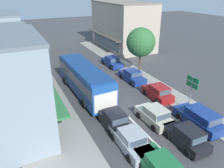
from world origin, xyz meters
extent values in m
plane|color=#3F3F42|center=(0.00, 0.00, 0.00)|extent=(140.00, 140.00, 0.00)
cube|color=silver|center=(0.00, 4.00, 0.00)|extent=(0.20, 28.00, 0.01)
cube|color=gray|center=(-6.80, 6.00, 0.07)|extent=(5.20, 44.00, 0.14)
cube|color=gray|center=(6.20, 6.00, 0.06)|extent=(2.80, 44.00, 0.12)
cube|color=#2D703D|center=(-6.33, 0.75, 2.70)|extent=(1.10, 7.55, 0.20)
cube|color=#425160|center=(-6.75, 0.75, 1.40)|extent=(0.06, 6.56, 1.80)
cube|color=maroon|center=(-6.25, 8.63, 2.70)|extent=(1.10, 6.53, 0.20)
cube|color=#425160|center=(-6.67, 8.63, 1.40)|extent=(0.06, 5.68, 1.80)
cube|color=maroon|center=(-6.50, 16.48, 2.70)|extent=(1.10, 7.35, 0.20)
cube|color=#425160|center=(-6.92, 16.48, 1.40)|extent=(0.06, 6.39, 1.80)
cube|color=#B2A38E|center=(11.50, 21.45, 4.09)|extent=(7.14, 13.68, 8.17)
cube|color=#4C4742|center=(7.48, 21.45, 2.70)|extent=(1.10, 12.59, 0.20)
cube|color=#425160|center=(7.90, 21.45, 1.40)|extent=(0.06, 10.94, 1.80)
cube|color=gray|center=(11.50, 21.45, 8.29)|extent=(7.30, 13.68, 0.24)
cube|color=#1E4C99|center=(-1.99, 5.16, 1.76)|extent=(2.74, 10.85, 2.70)
cube|color=#425160|center=(-1.99, 5.16, 2.16)|extent=(2.77, 10.42, 0.90)
cube|color=beige|center=(-1.87, -0.27, 1.56)|extent=(2.25, 0.11, 1.76)
cube|color=navy|center=(-1.99, 5.16, 3.17)|extent=(2.60, 9.99, 0.12)
cylinder|color=black|center=(-3.32, 8.48, 0.48)|extent=(0.28, 0.97, 0.96)
cylinder|color=black|center=(-0.82, 8.54, 0.48)|extent=(0.28, 0.97, 0.96)
cylinder|color=black|center=(-3.18, 2.16, 0.48)|extent=(0.28, 0.97, 0.96)
cylinder|color=black|center=(-0.68, 2.22, 0.48)|extent=(0.28, 0.97, 0.96)
cube|color=#B7B29E|center=(1.55, -2.81, 0.52)|extent=(1.76, 3.75, 0.76)
cube|color=#B7B29E|center=(1.56, -3.11, 1.22)|extent=(1.58, 1.95, 0.64)
cube|color=#425160|center=(1.53, -2.14, 1.22)|extent=(1.40, 0.10, 0.54)
cube|color=#425160|center=(1.59, -4.08, 1.22)|extent=(1.37, 0.10, 0.51)
cylinder|color=black|center=(0.70, -1.73, 0.31)|extent=(0.20, 0.63, 0.62)
cylinder|color=black|center=(2.34, -1.67, 0.31)|extent=(0.20, 0.63, 0.62)
cylinder|color=black|center=(0.77, -3.95, 0.31)|extent=(0.20, 0.63, 0.62)
cylinder|color=black|center=(2.41, -3.89, 0.31)|extent=(0.20, 0.63, 0.62)
cube|color=#1E6638|center=(-1.64, -8.09, 1.17)|extent=(1.64, 1.87, 0.60)
cube|color=#425160|center=(-1.59, -7.17, 1.17)|extent=(1.44, 0.13, 0.51)
cylinder|color=black|center=(-2.43, -6.69, 0.31)|extent=(0.21, 0.63, 0.62)
cylinder|color=black|center=(-0.71, -6.77, 0.31)|extent=(0.21, 0.63, 0.62)
cube|color=black|center=(1.98, -6.26, 0.52)|extent=(1.71, 3.73, 0.76)
cube|color=black|center=(1.98, -6.56, 1.22)|extent=(1.55, 1.93, 0.64)
cube|color=#425160|center=(2.00, -5.59, 1.22)|extent=(1.40, 0.08, 0.54)
cube|color=#425160|center=(1.96, -7.53, 1.22)|extent=(1.37, 0.08, 0.51)
cylinder|color=black|center=(1.18, -5.14, 0.31)|extent=(0.19, 0.62, 0.62)
cylinder|color=black|center=(2.82, -5.17, 0.31)|extent=(0.19, 0.62, 0.62)
cylinder|color=black|center=(1.15, -7.36, 0.31)|extent=(0.19, 0.62, 0.62)
cylinder|color=black|center=(2.78, -7.39, 0.31)|extent=(0.19, 0.62, 0.62)
cube|color=#9EA3A8|center=(-1.91, -4.81, 0.51)|extent=(1.78, 4.22, 0.72)
cube|color=#9EA3A8|center=(-1.91, -4.91, 1.17)|extent=(1.58, 1.82, 0.60)
cube|color=#425160|center=(-1.90, -3.99, 1.17)|extent=(1.44, 0.08, 0.51)
cube|color=#425160|center=(-1.93, -5.83, 1.17)|extent=(1.40, 0.08, 0.48)
cylinder|color=black|center=(-2.76, -3.54, 0.31)|extent=(0.19, 0.62, 0.62)
cylinder|color=black|center=(-1.04, -3.56, 0.31)|extent=(0.19, 0.62, 0.62)
cylinder|color=black|center=(-2.79, -6.06, 0.31)|extent=(0.19, 0.62, 0.62)
cylinder|color=black|center=(-1.07, -6.08, 0.31)|extent=(0.19, 0.62, 0.62)
cube|color=black|center=(-1.90, -1.82, 0.52)|extent=(1.68, 3.72, 0.76)
cube|color=black|center=(-1.90, -2.12, 1.22)|extent=(1.54, 1.92, 0.64)
cube|color=#425160|center=(-1.89, -1.15, 1.22)|extent=(1.40, 0.07, 0.54)
cube|color=#425160|center=(-1.91, -3.09, 1.22)|extent=(1.37, 0.07, 0.51)
cylinder|color=black|center=(-2.71, -0.70, 0.31)|extent=(0.19, 0.62, 0.62)
cylinder|color=black|center=(-1.07, -0.72, 0.31)|extent=(0.19, 0.62, 0.62)
cylinder|color=black|center=(-2.73, -2.92, 0.31)|extent=(0.19, 0.62, 0.62)
cylinder|color=black|center=(-1.09, -2.94, 0.31)|extent=(0.19, 0.62, 0.62)
cube|color=navy|center=(4.71, -4.83, 0.52)|extent=(1.77, 4.50, 0.76)
cube|color=navy|center=(4.71, -5.18, 1.24)|extent=(1.65, 2.60, 0.68)
cube|color=#425160|center=(4.71, -3.86, 1.24)|extent=(1.51, 0.06, 0.58)
cube|color=#425160|center=(4.71, -6.50, 1.24)|extent=(1.48, 0.06, 0.54)
cylinder|color=black|center=(3.83, -3.48, 0.31)|extent=(0.18, 0.62, 0.62)
cylinder|color=black|center=(5.59, -3.48, 0.31)|extent=(0.18, 0.62, 0.62)
cylinder|color=black|center=(3.83, -6.18, 0.31)|extent=(0.18, 0.62, 0.62)
cylinder|color=black|center=(5.59, -6.18, 0.31)|extent=(0.18, 0.62, 0.62)
cube|color=maroon|center=(4.57, 0.71, 0.52)|extent=(1.73, 3.74, 0.76)
cube|color=maroon|center=(4.56, 0.41, 1.22)|extent=(1.57, 1.94, 0.64)
cube|color=#425160|center=(4.59, 1.38, 1.22)|extent=(1.40, 0.10, 0.54)
cube|color=#425160|center=(4.54, -0.56, 1.22)|extent=(1.37, 0.10, 0.51)
cylinder|color=black|center=(3.78, 1.84, 0.31)|extent=(0.20, 0.62, 0.62)
cylinder|color=black|center=(5.42, 1.79, 0.31)|extent=(0.20, 0.62, 0.62)
cylinder|color=black|center=(3.72, -0.38, 0.31)|extent=(0.20, 0.62, 0.62)
cylinder|color=black|center=(5.36, -0.43, 0.31)|extent=(0.20, 0.62, 0.62)
cube|color=navy|center=(4.53, 5.92, 0.51)|extent=(1.78, 4.22, 0.72)
cube|color=navy|center=(4.53, 5.82, 1.17)|extent=(1.58, 1.82, 0.60)
cube|color=#425160|center=(4.52, 6.74, 1.17)|extent=(1.44, 0.08, 0.51)
cube|color=#425160|center=(4.54, 4.90, 1.17)|extent=(1.40, 0.08, 0.48)
cylinder|color=black|center=(3.65, 7.17, 0.31)|extent=(0.19, 0.62, 0.62)
cylinder|color=black|center=(5.37, 7.19, 0.31)|extent=(0.19, 0.62, 0.62)
cylinder|color=black|center=(3.69, 4.65, 0.31)|extent=(0.19, 0.62, 0.62)
cylinder|color=black|center=(5.41, 4.67, 0.31)|extent=(0.19, 0.62, 0.62)
cube|color=navy|center=(4.72, 12.09, 0.51)|extent=(1.81, 4.24, 0.72)
cube|color=navy|center=(4.73, 11.99, 1.17)|extent=(1.60, 1.83, 0.60)
cube|color=#425160|center=(4.71, 12.91, 1.17)|extent=(1.44, 0.09, 0.51)
cube|color=#425160|center=(4.75, 11.07, 1.17)|extent=(1.40, 0.09, 0.48)
cylinder|color=black|center=(3.84, 13.33, 0.31)|extent=(0.19, 0.62, 0.62)
cylinder|color=black|center=(5.56, 13.37, 0.31)|extent=(0.19, 0.62, 0.62)
cylinder|color=black|center=(3.89, 10.81, 0.31)|extent=(0.19, 0.62, 0.62)
cylinder|color=black|center=(5.61, 10.85, 0.31)|extent=(0.19, 0.62, 0.62)
cylinder|color=gray|center=(-4.29, 16.48, 2.10)|extent=(0.12, 0.12, 4.20)
cube|color=black|center=(-4.29, 16.48, 3.85)|extent=(0.24, 0.24, 0.68)
sphere|color=red|center=(-4.15, 16.48, 4.08)|extent=(0.13, 0.13, 0.13)
sphere|color=black|center=(-4.15, 16.48, 3.86)|extent=(0.13, 0.13, 0.13)
sphere|color=black|center=(-4.15, 16.48, 3.64)|extent=(0.13, 0.13, 0.13)
cylinder|color=gray|center=(5.66, -2.71, 1.80)|extent=(0.10, 0.10, 3.60)
cube|color=#19753D|center=(5.66, -2.73, 3.30)|extent=(0.08, 1.40, 0.44)
cube|color=white|center=(5.71, -2.73, 3.30)|extent=(0.01, 1.10, 0.10)
cube|color=#19753D|center=(5.66, -2.73, 2.75)|extent=(0.08, 1.40, 0.44)
cube|color=white|center=(5.71, -2.73, 2.75)|extent=(0.01, 1.10, 0.10)
cylinder|color=brown|center=(6.55, 7.43, 1.56)|extent=(0.24, 0.24, 3.12)
cylinder|color=brown|center=(6.55, 7.78, 3.45)|extent=(0.10, 0.78, 0.73)
cylinder|color=brown|center=(6.96, 7.43, 3.53)|extent=(0.89, 0.10, 0.89)
cylinder|color=brown|center=(6.55, 6.98, 3.59)|extent=(0.10, 0.97, 1.01)
cylinder|color=brown|center=(6.22, 7.43, 3.70)|extent=(0.76, 0.10, 1.21)
sphere|color=#2D6633|center=(6.55, 7.43, 4.43)|extent=(3.73, 3.73, 3.73)
cylinder|color=#4C4742|center=(-4.70, 11.97, 0.56)|extent=(0.14, 0.14, 0.84)
cylinder|color=#4C4742|center=(-4.52, 11.96, 0.56)|extent=(0.14, 0.14, 0.84)
cube|color=beige|center=(-4.61, 11.97, 1.26)|extent=(0.38, 0.25, 0.56)
sphere|color=brown|center=(-4.61, 11.97, 1.66)|extent=(0.22, 0.22, 0.22)
cylinder|color=beige|center=(-4.85, 11.99, 1.26)|extent=(0.09, 0.09, 0.54)
cylinder|color=beige|center=(-4.37, 11.95, 1.26)|extent=(0.09, 0.09, 0.54)
cube|color=brown|center=(-4.30, 11.96, 1.08)|extent=(0.12, 0.25, 0.22)
camera|label=1|loc=(-8.80, -15.82, 10.99)|focal=35.00mm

